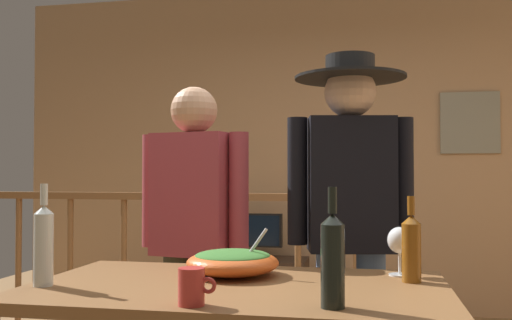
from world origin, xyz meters
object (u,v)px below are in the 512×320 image
(wine_bottle_dark, at_px, (333,258))
(serving_table, at_px, (237,307))
(person_standing_left, at_px, (194,227))
(tv_console, at_px, (254,287))
(wine_bottle_clear, at_px, (44,244))
(framed_picture, at_px, (470,123))
(person_standing_right, at_px, (351,207))
(flat_screen_tv, at_px, (253,232))
(stair_railing, at_px, (211,250))
(wine_glass, at_px, (399,242))
(wine_bottle_amber, at_px, (411,247))
(mug_red, at_px, (192,287))
(salad_bowl, at_px, (233,261))

(wine_bottle_dark, bearing_deg, serving_table, 140.24)
(serving_table, xyz_separation_m, person_standing_left, (-0.37, 0.67, 0.21))
(tv_console, xyz_separation_m, wine_bottle_clear, (-0.13, -2.99, 0.71))
(framed_picture, xyz_separation_m, person_standing_right, (-0.92, -2.45, -0.58))
(framed_picture, height_order, flat_screen_tv, framed_picture)
(wine_bottle_clear, relative_size, wine_bottle_dark, 1.01)
(framed_picture, distance_m, stair_railing, 2.46)
(serving_table, distance_m, wine_bottle_clear, 0.69)
(framed_picture, bearing_deg, wine_bottle_clear, -120.40)
(wine_glass, distance_m, wine_bottle_clear, 1.28)
(tv_console, height_order, person_standing_left, person_standing_left)
(wine_bottle_amber, relative_size, wine_bottle_dark, 0.88)
(framed_picture, xyz_separation_m, serving_table, (-1.28, -3.12, -0.89))
(framed_picture, xyz_separation_m, mug_red, (-1.34, -3.46, -0.76))
(serving_table, xyz_separation_m, wine_bottle_amber, (0.59, 0.16, 0.20))
(stair_railing, xyz_separation_m, serving_table, (0.63, -1.90, 0.06))
(wine_bottle_amber, xyz_separation_m, mug_red, (-0.65, -0.50, -0.07))
(framed_picture, relative_size, person_standing_left, 0.32)
(wine_bottle_clear, height_order, person_standing_left, person_standing_left)
(wine_glass, height_order, person_standing_left, person_standing_left)
(framed_picture, bearing_deg, wine_bottle_amber, -103.08)
(person_standing_left, bearing_deg, wine_bottle_clear, 82.51)
(mug_red, distance_m, person_standing_left, 1.06)
(wine_bottle_dark, relative_size, mug_red, 3.03)
(tv_console, bearing_deg, mug_red, -81.84)
(stair_railing, bearing_deg, person_standing_left, -78.01)
(wine_glass, distance_m, wine_bottle_dark, 0.61)
(framed_picture, distance_m, wine_bottle_dark, 3.60)
(person_standing_right, bearing_deg, tv_console, -78.86)
(flat_screen_tv, distance_m, person_standing_right, 2.33)
(serving_table, distance_m, mug_red, 0.36)
(salad_bowl, height_order, wine_bottle_amber, wine_bottle_amber)
(salad_bowl, height_order, wine_bottle_clear, wine_bottle_clear)
(person_standing_right, bearing_deg, wine_bottle_clear, 28.38)
(wine_glass, bearing_deg, salad_bowl, -168.83)
(serving_table, bearing_deg, wine_bottle_dark, -39.76)
(tv_console, distance_m, wine_bottle_dark, 3.31)
(salad_bowl, relative_size, wine_bottle_amber, 1.15)
(flat_screen_tv, relative_size, serving_table, 0.34)
(wine_glass, bearing_deg, mug_red, -134.77)
(salad_bowl, relative_size, person_standing_left, 0.22)
(serving_table, distance_m, wine_bottle_dark, 0.50)
(wine_glass, height_order, wine_bottle_clear, wine_bottle_clear)
(flat_screen_tv, xyz_separation_m, serving_table, (0.51, -2.80, 0.02))
(salad_bowl, bearing_deg, flat_screen_tv, 99.80)
(stair_railing, xyz_separation_m, wine_bottle_clear, (-0.01, -2.05, 0.28))
(framed_picture, distance_m, serving_table, 3.49)
(framed_picture, xyz_separation_m, tv_console, (-1.79, -0.29, -1.38))
(wine_bottle_dark, height_order, person_standing_right, person_standing_right)
(serving_table, relative_size, mug_red, 12.64)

